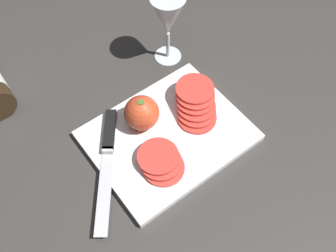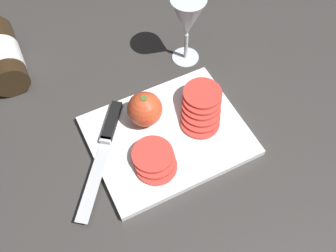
{
  "view_description": "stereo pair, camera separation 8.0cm",
  "coord_description": "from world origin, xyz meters",
  "px_view_note": "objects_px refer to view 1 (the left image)",
  "views": [
    {
      "loc": [
        0.25,
        0.37,
        0.72
      ],
      "look_at": [
        -0.01,
        0.02,
        0.05
      ],
      "focal_mm": 42.0,
      "sensor_mm": 36.0,
      "label": 1
    },
    {
      "loc": [
        0.18,
        0.41,
        0.72
      ],
      "look_at": [
        -0.01,
        0.02,
        0.05
      ],
      "focal_mm": 42.0,
      "sensor_mm": 36.0,
      "label": 2
    }
  ],
  "objects_px": {
    "tomato_slice_stack_near": "(196,103)",
    "tomato_slice_stack_far": "(161,162)",
    "wine_glass": "(168,18)",
    "knife": "(109,144)",
    "whole_tomato": "(142,113)"
  },
  "relations": [
    {
      "from": "tomato_slice_stack_near",
      "to": "tomato_slice_stack_far",
      "type": "xyz_separation_m",
      "value": [
        0.14,
        0.06,
        -0.01
      ]
    },
    {
      "from": "whole_tomato",
      "to": "wine_glass",
      "type": "bearing_deg",
      "value": -141.93
    },
    {
      "from": "tomato_slice_stack_far",
      "to": "tomato_slice_stack_near",
      "type": "bearing_deg",
      "value": -155.76
    },
    {
      "from": "wine_glass",
      "to": "whole_tomato",
      "type": "bearing_deg",
      "value": 38.07
    },
    {
      "from": "whole_tomato",
      "to": "tomato_slice_stack_far",
      "type": "distance_m",
      "value": 0.11
    },
    {
      "from": "knife",
      "to": "tomato_slice_stack_far",
      "type": "bearing_deg",
      "value": 67.88
    },
    {
      "from": "wine_glass",
      "to": "knife",
      "type": "relative_size",
      "value": 0.76
    },
    {
      "from": "wine_glass",
      "to": "knife",
      "type": "height_order",
      "value": "wine_glass"
    },
    {
      "from": "tomato_slice_stack_near",
      "to": "tomato_slice_stack_far",
      "type": "bearing_deg",
      "value": 24.24
    },
    {
      "from": "tomato_slice_stack_near",
      "to": "tomato_slice_stack_far",
      "type": "relative_size",
      "value": 1.23
    },
    {
      "from": "whole_tomato",
      "to": "tomato_slice_stack_far",
      "type": "bearing_deg",
      "value": 74.68
    },
    {
      "from": "tomato_slice_stack_near",
      "to": "tomato_slice_stack_far",
      "type": "distance_m",
      "value": 0.16
    },
    {
      "from": "tomato_slice_stack_far",
      "to": "wine_glass",
      "type": "bearing_deg",
      "value": -129.89
    },
    {
      "from": "whole_tomato",
      "to": "tomato_slice_stack_near",
      "type": "distance_m",
      "value": 0.12
    },
    {
      "from": "whole_tomato",
      "to": "knife",
      "type": "xyz_separation_m",
      "value": [
        0.09,
        0.0,
        -0.03
      ]
    }
  ]
}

